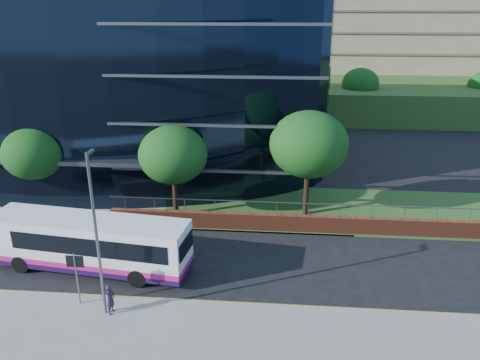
# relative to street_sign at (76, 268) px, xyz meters

# --- Properties ---
(ground) EXTENTS (200.00, 200.00, 0.00)m
(ground) POSITION_rel_street_sign_xyz_m (-4.50, 1.59, -2.15)
(ground) COLOR black
(ground) RESTS_ON ground
(kerb) EXTENTS (80.00, 0.25, 0.16)m
(kerb) POSITION_rel_street_sign_xyz_m (-4.50, 0.59, -2.07)
(kerb) COLOR gray
(kerb) RESTS_ON ground
(yellow_line_outer) EXTENTS (80.00, 0.08, 0.01)m
(yellow_line_outer) POSITION_rel_street_sign_xyz_m (-4.50, 0.79, -2.14)
(yellow_line_outer) COLOR gold
(yellow_line_outer) RESTS_ON ground
(yellow_line_inner) EXTENTS (80.00, 0.08, 0.01)m
(yellow_line_inner) POSITION_rel_street_sign_xyz_m (-4.50, 0.94, -2.14)
(yellow_line_inner) COLOR gold
(yellow_line_inner) RESTS_ON ground
(far_forecourt) EXTENTS (50.00, 8.00, 0.10)m
(far_forecourt) POSITION_rel_street_sign_xyz_m (-10.50, 12.59, -2.10)
(far_forecourt) COLOR gray
(far_forecourt) RESTS_ON ground
(grass_verge) EXTENTS (36.00, 8.00, 0.12)m
(grass_verge) POSITION_rel_street_sign_xyz_m (19.50, 12.59, -2.09)
(grass_verge) COLOR #2D511E
(grass_verge) RESTS_ON ground
(glass_office) EXTENTS (44.00, 23.10, 16.00)m
(glass_office) POSITION_rel_street_sign_xyz_m (-8.50, 22.44, 5.85)
(glass_office) COLOR black
(glass_office) RESTS_ON ground
(retaining_wall) EXTENTS (34.00, 0.40, 2.11)m
(retaining_wall) POSITION_rel_street_sign_xyz_m (15.50, 8.89, -1.54)
(retaining_wall) COLOR brown
(retaining_wall) RESTS_ON ground
(apartment_block) EXTENTS (60.00, 42.00, 30.00)m
(apartment_block) POSITION_rel_street_sign_xyz_m (27.50, 58.80, 8.96)
(apartment_block) COLOR #2D511E
(apartment_block) RESTS_ON ground
(street_sign) EXTENTS (0.85, 0.09, 2.80)m
(street_sign) POSITION_rel_street_sign_xyz_m (0.00, 0.00, 0.00)
(street_sign) COLOR slate
(street_sign) RESTS_ON pavement_near
(tree_far_b) EXTENTS (4.29, 4.29, 6.05)m
(tree_far_b) POSITION_rel_street_sign_xyz_m (-7.50, 11.09, 2.06)
(tree_far_b) COLOR black
(tree_far_b) RESTS_ON ground
(tree_far_c) EXTENTS (4.62, 4.62, 6.51)m
(tree_far_c) POSITION_rel_street_sign_xyz_m (2.50, 10.59, 2.39)
(tree_far_c) COLOR black
(tree_far_c) RESTS_ON ground
(tree_far_d) EXTENTS (5.28, 5.28, 7.44)m
(tree_far_d) POSITION_rel_street_sign_xyz_m (11.50, 11.59, 3.04)
(tree_far_d) COLOR black
(tree_far_d) RESTS_ON ground
(tree_dist_e) EXTENTS (4.62, 4.62, 6.51)m
(tree_dist_e) POSITION_rel_street_sign_xyz_m (19.50, 41.59, 2.39)
(tree_dist_e) COLOR black
(tree_dist_e) RESTS_ON ground
(streetlight_east) EXTENTS (0.15, 0.77, 8.00)m
(streetlight_east) POSITION_rel_street_sign_xyz_m (1.50, -0.59, 2.29)
(streetlight_east) COLOR slate
(streetlight_east) RESTS_ON pavement_near
(city_bus) EXTENTS (11.44, 3.92, 3.03)m
(city_bus) POSITION_rel_street_sign_xyz_m (-0.65, 3.41, -0.54)
(city_bus) COLOR white
(city_bus) RESTS_ON ground
(pedestrian) EXTENTS (0.42, 0.59, 1.52)m
(pedestrian) POSITION_rel_street_sign_xyz_m (1.80, -0.60, -1.24)
(pedestrian) COLOR #272031
(pedestrian) RESTS_ON pavement_near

